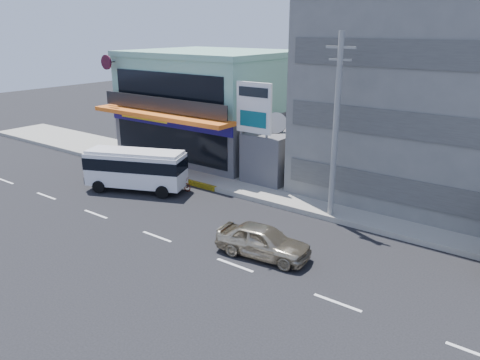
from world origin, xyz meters
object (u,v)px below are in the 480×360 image
object	(u,v)px
minibus	(136,167)
motorcycle_rider	(181,179)
shop_building	(212,107)
billboard	(254,114)
concrete_building	(458,84)
utility_pole_near	(336,128)
sedan	(263,241)
satellite_dish	(275,131)

from	to	relation	value
minibus	motorcycle_rider	bearing A→B (deg)	38.99
shop_building	billboard	size ratio (longest dim) A/B	1.80
concrete_building	utility_pole_near	distance (m)	8.79
billboard	sedan	bearing A→B (deg)	-52.08
concrete_building	minibus	distance (m)	20.23
utility_pole_near	shop_building	bearing A→B (deg)	154.94
concrete_building	billboard	distance (m)	12.17
shop_building	utility_pole_near	bearing A→B (deg)	-25.06
billboard	utility_pole_near	xyz separation A→B (m)	(6.50, -1.80, 0.22)
minibus	motorcycle_rider	world-z (taller)	minibus
shop_building	minibus	world-z (taller)	shop_building
shop_building	billboard	distance (m)	8.92
sedan	utility_pole_near	bearing A→B (deg)	-11.69
minibus	sedan	world-z (taller)	minibus
utility_pole_near	motorcycle_rider	size ratio (longest dim) A/B	4.63
utility_pole_near	sedan	distance (m)	7.37
concrete_building	satellite_dish	xyz separation A→B (m)	(-10.00, -4.00, -3.42)
shop_building	minibus	size ratio (longest dim) A/B	1.86
utility_pole_near	sedan	bearing A→B (deg)	-94.86
billboard	satellite_dish	bearing A→B (deg)	74.48
satellite_dish	motorcycle_rider	bearing A→B (deg)	-128.54
shop_building	motorcycle_rider	bearing A→B (deg)	-63.34
billboard	minibus	xyz separation A→B (m)	(-5.72, -5.02, -3.33)
satellite_dish	sedan	world-z (taller)	satellite_dish
motorcycle_rider	concrete_building	bearing A→B (deg)	32.80
billboard	motorcycle_rider	world-z (taller)	billboard
minibus	billboard	bearing A→B (deg)	41.26
shop_building	satellite_dish	size ratio (longest dim) A/B	8.27
sedan	satellite_dish	bearing A→B (deg)	23.23
shop_building	sedan	bearing A→B (deg)	-42.68
utility_pole_near	minibus	world-z (taller)	utility_pole_near
shop_building	satellite_dish	distance (m)	8.54
motorcycle_rider	utility_pole_near	bearing A→B (deg)	8.09
billboard	motorcycle_rider	bearing A→B (deg)	-137.38
sedan	minibus	bearing A→B (deg)	70.28
billboard	minibus	bearing A→B (deg)	-138.74
minibus	concrete_building	bearing A→B (deg)	33.70
satellite_dish	minibus	bearing A→B (deg)	-132.37
utility_pole_near	sedan	world-z (taller)	utility_pole_near
shop_building	billboard	xyz separation A→B (m)	(7.50, -4.75, 0.93)
sedan	shop_building	bearing A→B (deg)	40.49
satellite_dish	billboard	xyz separation A→B (m)	(-0.50, -1.80, 1.35)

